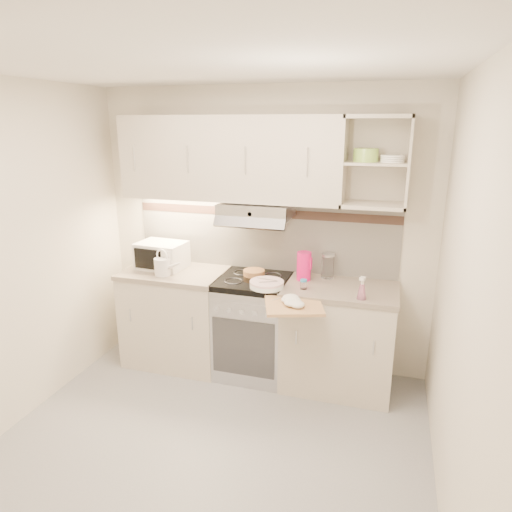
{
  "coord_description": "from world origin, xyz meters",
  "views": [
    {
      "loc": [
        1.09,
        -2.45,
        2.19
      ],
      "look_at": [
        0.07,
        0.95,
        1.15
      ],
      "focal_mm": 32.0,
      "sensor_mm": 36.0,
      "label": 1
    }
  ],
  "objects_px": {
    "plate_stack": "(267,284)",
    "cutting_board": "(294,306)",
    "watering_can": "(163,266)",
    "pink_pitcher": "(304,266)",
    "spray_bottle": "(362,290)",
    "glass_jar": "(328,266)",
    "electric_range": "(253,326)",
    "microwave": "(162,255)"
  },
  "relations": [
    {
      "from": "microwave",
      "to": "spray_bottle",
      "type": "xyz_separation_m",
      "value": [
        1.83,
        -0.27,
        -0.04
      ]
    },
    {
      "from": "electric_range",
      "to": "glass_jar",
      "type": "xyz_separation_m",
      "value": [
        0.61,
        0.2,
        0.56
      ]
    },
    {
      "from": "electric_range",
      "to": "watering_can",
      "type": "xyz_separation_m",
      "value": [
        -0.78,
        -0.15,
        0.53
      ]
    },
    {
      "from": "pink_pitcher",
      "to": "glass_jar",
      "type": "relative_size",
      "value": 1.13
    },
    {
      "from": "microwave",
      "to": "pink_pitcher",
      "type": "height_order",
      "value": "pink_pitcher"
    },
    {
      "from": "plate_stack",
      "to": "watering_can",
      "type": "bearing_deg",
      "value": 177.98
    },
    {
      "from": "pink_pitcher",
      "to": "glass_jar",
      "type": "height_order",
      "value": "pink_pitcher"
    },
    {
      "from": "watering_can",
      "to": "spray_bottle",
      "type": "distance_m",
      "value": 1.71
    },
    {
      "from": "watering_can",
      "to": "glass_jar",
      "type": "bearing_deg",
      "value": 26.6
    },
    {
      "from": "plate_stack",
      "to": "glass_jar",
      "type": "xyz_separation_m",
      "value": [
        0.44,
        0.38,
        0.08
      ]
    },
    {
      "from": "watering_can",
      "to": "plate_stack",
      "type": "xyz_separation_m",
      "value": [
        0.95,
        -0.03,
        -0.06
      ]
    },
    {
      "from": "electric_range",
      "to": "plate_stack",
      "type": "height_order",
      "value": "plate_stack"
    },
    {
      "from": "watering_can",
      "to": "pink_pitcher",
      "type": "bearing_deg",
      "value": 23.76
    },
    {
      "from": "watering_can",
      "to": "spray_bottle",
      "type": "height_order",
      "value": "watering_can"
    },
    {
      "from": "pink_pitcher",
      "to": "watering_can",
      "type": "bearing_deg",
      "value": -156.72
    },
    {
      "from": "microwave",
      "to": "watering_can",
      "type": "height_order",
      "value": "microwave"
    },
    {
      "from": "glass_jar",
      "to": "spray_bottle",
      "type": "distance_m",
      "value": 0.53
    },
    {
      "from": "watering_can",
      "to": "pink_pitcher",
      "type": "xyz_separation_m",
      "value": [
        1.2,
        0.24,
        0.04
      ]
    },
    {
      "from": "glass_jar",
      "to": "cutting_board",
      "type": "relative_size",
      "value": 0.51
    },
    {
      "from": "watering_can",
      "to": "glass_jar",
      "type": "height_order",
      "value": "watering_can"
    },
    {
      "from": "watering_can",
      "to": "plate_stack",
      "type": "relative_size",
      "value": 1.0
    },
    {
      "from": "microwave",
      "to": "plate_stack",
      "type": "xyz_separation_m",
      "value": [
        1.07,
        -0.23,
        -0.09
      ]
    },
    {
      "from": "electric_range",
      "to": "cutting_board",
      "type": "xyz_separation_m",
      "value": [
        0.45,
        -0.43,
        0.42
      ]
    },
    {
      "from": "watering_can",
      "to": "plate_stack",
      "type": "bearing_deg",
      "value": 10.56
    },
    {
      "from": "electric_range",
      "to": "cutting_board",
      "type": "bearing_deg",
      "value": -43.85
    },
    {
      "from": "spray_bottle",
      "to": "plate_stack",
      "type": "bearing_deg",
      "value": -167.79
    },
    {
      "from": "pink_pitcher",
      "to": "spray_bottle",
      "type": "relative_size",
      "value": 1.27
    },
    {
      "from": "watering_can",
      "to": "glass_jar",
      "type": "xyz_separation_m",
      "value": [
        1.39,
        0.35,
        0.02
      ]
    },
    {
      "from": "electric_range",
      "to": "plate_stack",
      "type": "distance_m",
      "value": 0.54
    },
    {
      "from": "microwave",
      "to": "pink_pitcher",
      "type": "bearing_deg",
      "value": 6.32
    },
    {
      "from": "electric_range",
      "to": "microwave",
      "type": "distance_m",
      "value": 1.06
    },
    {
      "from": "microwave",
      "to": "plate_stack",
      "type": "relative_size",
      "value": 1.6
    },
    {
      "from": "electric_range",
      "to": "watering_can",
      "type": "distance_m",
      "value": 0.96
    },
    {
      "from": "electric_range",
      "to": "microwave",
      "type": "relative_size",
      "value": 2.02
    },
    {
      "from": "electric_range",
      "to": "plate_stack",
      "type": "bearing_deg",
      "value": -46.64
    },
    {
      "from": "cutting_board",
      "to": "glass_jar",
      "type": "bearing_deg",
      "value": 58.05
    },
    {
      "from": "glass_jar",
      "to": "spray_bottle",
      "type": "xyz_separation_m",
      "value": [
        0.32,
        -0.42,
        -0.03
      ]
    },
    {
      "from": "microwave",
      "to": "pink_pitcher",
      "type": "xyz_separation_m",
      "value": [
        1.32,
        0.04,
        0.0
      ]
    },
    {
      "from": "watering_can",
      "to": "spray_bottle",
      "type": "bearing_deg",
      "value": 10.11
    },
    {
      "from": "watering_can",
      "to": "glass_jar",
      "type": "relative_size",
      "value": 1.28
    },
    {
      "from": "plate_stack",
      "to": "spray_bottle",
      "type": "xyz_separation_m",
      "value": [
        0.76,
        -0.04,
        0.05
      ]
    },
    {
      "from": "plate_stack",
      "to": "cutting_board",
      "type": "relative_size",
      "value": 0.66
    }
  ]
}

